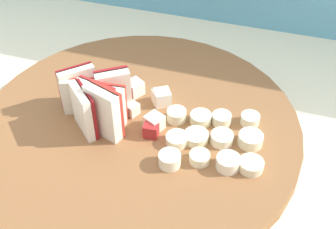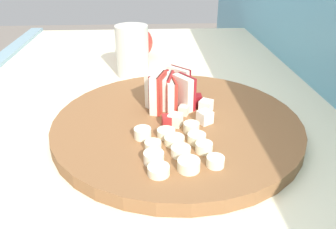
# 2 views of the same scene
# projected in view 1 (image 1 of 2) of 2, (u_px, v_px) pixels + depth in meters

# --- Properties ---
(tile_backsplash) EXTENTS (2.40, 0.04, 1.31)m
(tile_backsplash) POSITION_uv_depth(u_px,v_px,m) (205.00, 125.00, 0.94)
(tile_backsplash) COLOR #5BA3C1
(tile_backsplash) RESTS_ON ground
(cutting_board) EXTENTS (0.39, 0.39, 0.02)m
(cutting_board) POSITION_uv_depth(u_px,v_px,m) (139.00, 128.00, 0.54)
(cutting_board) COLOR brown
(cutting_board) RESTS_ON tiled_countertop
(apple_wedge_fan) EXTENTS (0.10, 0.08, 0.06)m
(apple_wedge_fan) POSITION_uv_depth(u_px,v_px,m) (97.00, 101.00, 0.52)
(apple_wedge_fan) COLOR maroon
(apple_wedge_fan) RESTS_ON cutting_board
(apple_dice_pile) EXTENTS (0.10, 0.09, 0.02)m
(apple_dice_pile) POSITION_uv_depth(u_px,v_px,m) (136.00, 101.00, 0.55)
(apple_dice_pile) COLOR #EFE5CC
(apple_dice_pile) RESTS_ON cutting_board
(banana_slice_rows) EXTENTS (0.12, 0.12, 0.02)m
(banana_slice_rows) POSITION_uv_depth(u_px,v_px,m) (213.00, 139.00, 0.50)
(banana_slice_rows) COLOR #F4EAC6
(banana_slice_rows) RESTS_ON cutting_board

